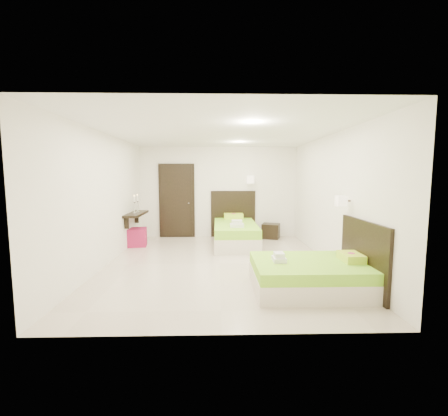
{
  "coord_description": "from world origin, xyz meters",
  "views": [
    {
      "loc": [
        -0.05,
        -5.91,
        1.76
      ],
      "look_at": [
        0.1,
        0.3,
        1.1
      ],
      "focal_mm": 24.0,
      "sensor_mm": 36.0,
      "label": 1
    }
  ],
  "objects_px": {
    "bed_single": "(235,232)",
    "bed_double": "(314,273)",
    "nightstand": "(271,231)",
    "ottoman": "(137,237)"
  },
  "relations": [
    {
      "from": "bed_single",
      "to": "bed_double",
      "type": "relative_size",
      "value": 1.24
    },
    {
      "from": "bed_single",
      "to": "nightstand",
      "type": "height_order",
      "value": "bed_single"
    },
    {
      "from": "bed_double",
      "to": "ottoman",
      "type": "relative_size",
      "value": 3.82
    },
    {
      "from": "bed_single",
      "to": "nightstand",
      "type": "relative_size",
      "value": 4.55
    },
    {
      "from": "nightstand",
      "to": "ottoman",
      "type": "xyz_separation_m",
      "value": [
        -3.56,
        -0.86,
        0.02
      ]
    },
    {
      "from": "ottoman",
      "to": "bed_single",
      "type": "bearing_deg",
      "value": 3.94
    },
    {
      "from": "bed_double",
      "to": "bed_single",
      "type": "bearing_deg",
      "value": 107.85
    },
    {
      "from": "bed_single",
      "to": "bed_double",
      "type": "distance_m",
      "value": 3.35
    },
    {
      "from": "bed_double",
      "to": "ottoman",
      "type": "distance_m",
      "value": 4.63
    },
    {
      "from": "bed_double",
      "to": "nightstand",
      "type": "distance_m",
      "value": 3.87
    }
  ]
}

